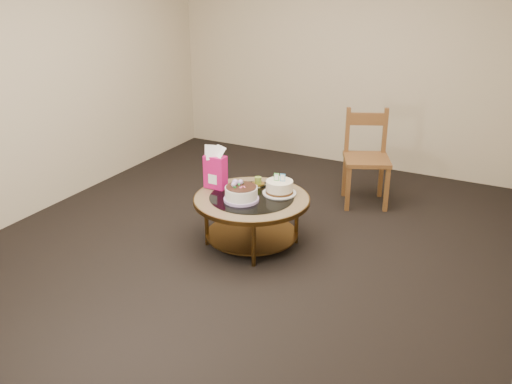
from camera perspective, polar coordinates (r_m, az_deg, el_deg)
The scene contains 8 objects.
ground at distance 5.16m, azimuth -0.43°, elevation -5.17°, with size 5.00×5.00×0.00m, color black.
room_walls at distance 4.65m, azimuth -0.48°, elevation 11.93°, with size 4.52×5.02×2.61m.
coffee_table at distance 4.99m, azimuth -0.44°, elevation -1.32°, with size 1.02×1.02×0.46m.
decorated_cake at distance 4.87m, azimuth -1.50°, elevation -0.22°, with size 0.30×0.30×0.18m.
cream_cake at distance 5.01m, azimuth 2.36°, elevation 0.46°, with size 0.30×0.30×0.19m.
gift_bag at distance 5.10m, azimuth -4.09°, elevation 2.46°, with size 0.20×0.14×0.39m.
pillar_candle at distance 5.20m, azimuth 0.21°, elevation 0.96°, with size 0.12×0.12×0.09m.
dining_chair at distance 5.95m, azimuth 10.97°, elevation 3.43°, with size 0.59×0.59×0.97m.
Camera 1 is at (2.14, -4.04, 2.39)m, focal length 40.00 mm.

